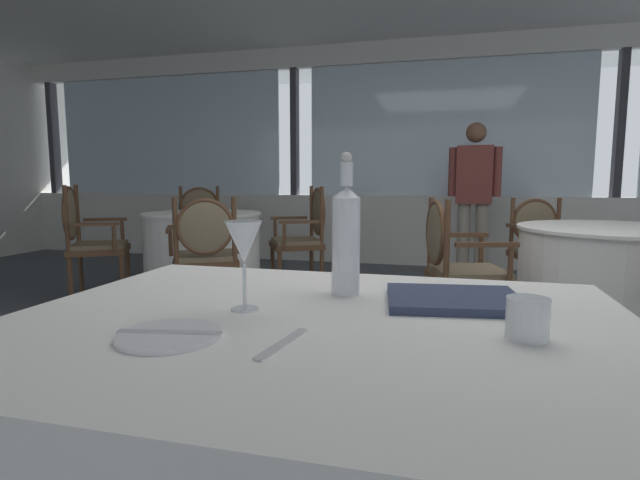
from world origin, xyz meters
The scene contains 19 objects.
ground_plane centered at (0.00, 0.00, 0.00)m, with size 15.22×15.22×0.00m, color #4C5156.
window_wall_far centered at (0.00, 3.65, 1.07)m, with size 11.71×0.14×2.68m.
foreground_table centered at (-0.20, -1.44, 0.37)m, with size 1.35×1.05×0.75m.
side_plate centered at (-0.43, -1.64, 0.75)m, with size 0.20×0.20×0.01m, color white.
butter_knife centered at (-0.43, -1.64, 0.76)m, with size 0.20×0.02×0.00m, color silver.
dinner_fork centered at (-0.21, -1.62, 0.75)m, with size 0.18×0.02×0.00m, color silver.
water_bottle centered at (-0.18, -1.20, 0.90)m, with size 0.07×0.07×0.37m.
wine_glass centered at (-0.37, -1.41, 0.90)m, with size 0.09×0.09×0.20m.
water_tumbler centered at (0.22, -1.47, 0.79)m, with size 0.08×0.08×0.08m, color white.
menu_book centered at (0.09, -1.23, 0.76)m, with size 0.31×0.25×0.02m, color #2D3856.
background_table_0 centered at (1.10, 1.01, 0.37)m, with size 1.17×1.17×0.75m.
dining_chair_0_0 centered at (0.83, 1.98, 0.52)m, with size 0.61×0.57×0.89m.
dining_chair_0_1 centered at (0.13, 0.74, 0.54)m, with size 0.57×0.61×0.93m.
background_table_1 centered at (-2.09, 1.59, 0.37)m, with size 1.07×1.07×0.75m.
dining_chair_1_0 centered at (-2.94, 1.11, 0.58)m, with size 0.63×0.65×1.00m.
dining_chair_1_1 centered at (-1.62, 0.76, 0.55)m, with size 0.65×0.63×0.93m.
dining_chair_1_2 centered at (-1.25, 2.07, 0.56)m, with size 0.63×0.65×0.98m.
dining_chair_1_3 centered at (-2.57, 2.43, 0.56)m, with size 0.65×0.63×0.97m.
diner_person_0 centered at (0.33, 2.93, 0.93)m, with size 0.53×0.23×1.63m.
Camera 1 is at (0.07, -2.43, 1.04)m, focal length 27.48 mm.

